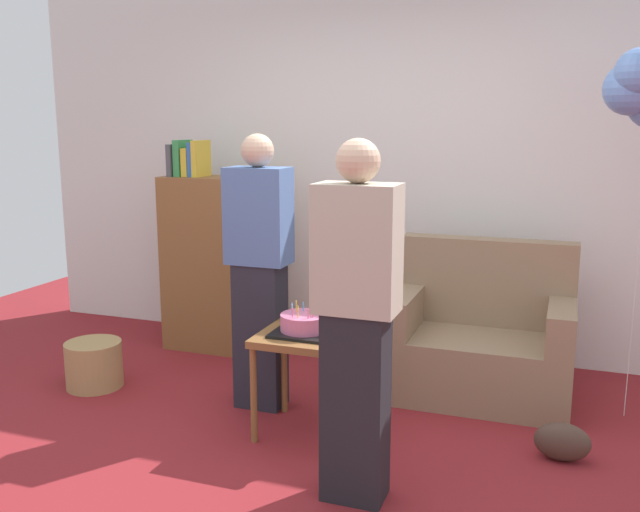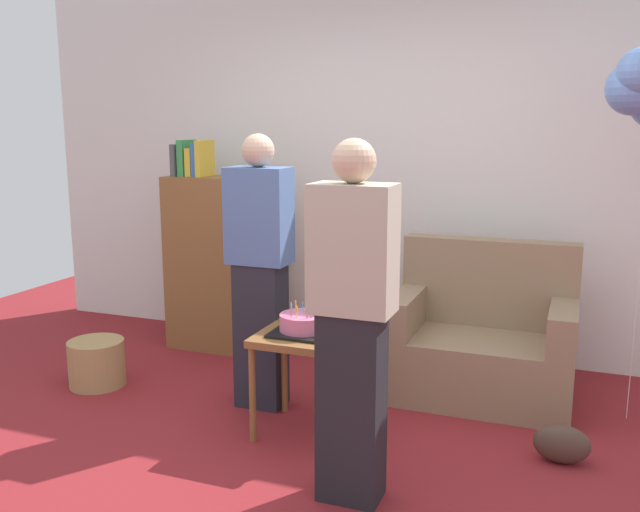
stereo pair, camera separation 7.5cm
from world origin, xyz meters
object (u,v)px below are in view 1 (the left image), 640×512
birthday_cake (304,324)px  wicker_basket (94,364)px  couch (481,342)px  person_holding_cake (356,322)px  bookshelf (218,261)px  handbag (562,442)px  person_blowing_candles (259,271)px  side_table (304,348)px

birthday_cake → wicker_basket: bearing=174.2°
couch → person_holding_cake: bearing=-104.7°
couch → bookshelf: bookshelf is taller
couch → bookshelf: size_ratio=0.70×
handbag → couch: bearing=123.8°
birthday_cake → handbag: size_ratio=1.14×
bookshelf → birthday_cake: 1.60m
couch → person_blowing_candles: bearing=-152.5°
side_table → wicker_basket: 1.57m
couch → person_blowing_candles: person_blowing_candles is taller
person_blowing_candles → wicker_basket: 1.33m
side_table → handbag: bearing=5.6°
bookshelf → person_blowing_candles: bearing=-49.5°
couch → wicker_basket: bearing=-162.7°
bookshelf → wicker_basket: bearing=-111.8°
birthday_cake → wicker_basket: size_ratio=0.89×
bookshelf → birthday_cake: bearing=-45.1°
couch → side_table: (-0.84, -0.89, 0.14)m
birthday_cake → person_holding_cake: person_holding_cake is taller
couch → handbag: 0.95m
person_blowing_candles → bookshelf: bearing=136.3°
bookshelf → person_holding_cake: size_ratio=0.96×
side_table → person_holding_cake: person_holding_cake is taller
couch → person_blowing_candles: (-1.22, -0.64, 0.49)m
couch → birthday_cake: bearing=-133.2°
bookshelf → handbag: bearing=-22.0°
side_table → couch: bearing=46.8°
person_blowing_candles → side_table: bearing=-28.2°
side_table → birthday_cake: size_ratio=1.78×
birthday_cake → bookshelf: bearing=134.9°
bookshelf → person_holding_cake: bearing=-46.7°
birthday_cake → side_table: bearing=-154.9°
person_holding_cake → bookshelf: bearing=-40.1°
handbag → person_blowing_candles: bearing=175.8°
person_blowing_candles → birthday_cake: bearing=-28.2°
wicker_basket → person_blowing_candles: bearing=5.1°
person_holding_cake → wicker_basket: 2.21m
couch → side_table: 1.23m
person_holding_cake → handbag: bearing=-135.8°
bookshelf → handbag: (2.48, -1.01, -0.57)m
wicker_basket → bookshelf: bearing=68.2°
bookshelf → person_holding_cake: person_holding_cake is taller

